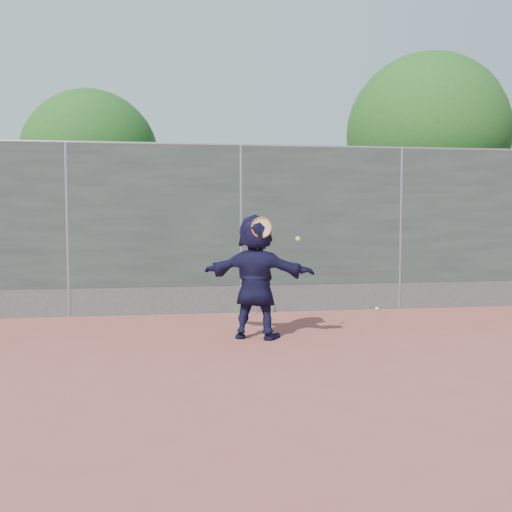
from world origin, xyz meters
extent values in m
plane|color=#9E4C42|center=(0.00, 0.00, 0.00)|extent=(80.00, 80.00, 0.00)
imported|color=black|center=(-0.05, 1.33, 0.88)|extent=(1.71, 1.11, 1.77)
sphere|color=#CBF937|center=(2.51, 3.35, 0.03)|extent=(0.07, 0.07, 0.07)
cube|color=#38423D|center=(0.00, 3.50, 1.75)|extent=(20.00, 0.04, 2.50)
cube|color=slate|center=(0.00, 3.50, 0.25)|extent=(20.00, 0.03, 0.50)
cylinder|color=gray|center=(0.00, 3.50, 3.00)|extent=(20.00, 0.05, 0.05)
cylinder|color=gray|center=(-3.00, 3.50, 1.50)|extent=(0.06, 0.06, 3.00)
cylinder|color=gray|center=(0.00, 3.50, 1.50)|extent=(0.06, 0.06, 3.00)
cylinder|color=gray|center=(3.00, 3.50, 1.50)|extent=(0.06, 0.06, 3.00)
torus|color=#D46513|center=(0.00, 1.13, 1.59)|extent=(0.29, 0.04, 0.29)
cylinder|color=beige|center=(0.00, 1.13, 1.59)|extent=(0.25, 0.02, 0.25)
cylinder|color=black|center=(-0.05, 1.15, 1.39)|extent=(0.03, 0.13, 0.33)
sphere|color=#CBF937|center=(0.52, 1.15, 1.43)|extent=(0.07, 0.07, 0.07)
cylinder|color=#382314|center=(4.50, 5.70, 1.30)|extent=(0.28, 0.28, 2.60)
sphere|color=#23561C|center=(4.50, 5.70, 3.59)|extent=(3.60, 3.60, 3.60)
sphere|color=#23561C|center=(5.22, 5.90, 3.23)|extent=(2.52, 2.52, 2.52)
cylinder|color=#382314|center=(-3.00, 6.50, 1.10)|extent=(0.28, 0.28, 2.20)
sphere|color=#23561C|center=(-3.00, 6.50, 3.03)|extent=(3.00, 3.00, 3.00)
sphere|color=#23561C|center=(-2.40, 6.70, 2.73)|extent=(2.10, 2.10, 2.10)
cone|color=#387226|center=(0.25, 3.38, 0.13)|extent=(0.03, 0.03, 0.26)
cone|color=#387226|center=(0.55, 3.40, 0.15)|extent=(0.03, 0.03, 0.30)
cone|color=#387226|center=(-0.10, 3.36, 0.11)|extent=(0.03, 0.03, 0.22)
camera|label=1|loc=(-1.21, -6.64, 1.74)|focal=40.00mm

